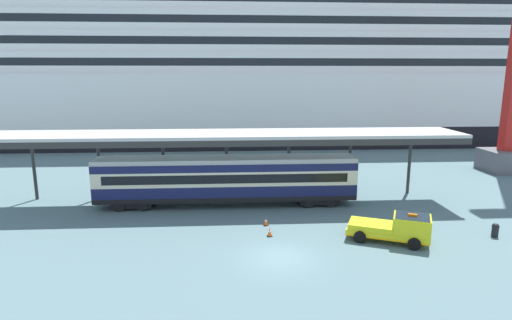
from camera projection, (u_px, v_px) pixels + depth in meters
The scene contains 8 objects.
ground_plane at pixel (280, 257), 25.09m from camera, with size 400.00×400.00×0.00m, color slate.
cruise_ship at pixel (300, 57), 73.36m from camera, with size 146.35×31.83×40.05m.
platform_canopy at pixel (226, 137), 34.41m from camera, with size 39.02×5.28×6.09m.
train_carriage at pixel (227, 179), 34.66m from camera, with size 21.31×2.81×4.11m.
service_truck at pixel (396, 227), 27.27m from camera, with size 5.57×3.94×2.02m.
traffic_cone_near at pixel (270, 232), 28.33m from camera, with size 0.36×0.36×0.61m.
traffic_cone_mid at pixel (266, 221), 30.39m from camera, with size 0.36×0.36×0.59m.
quay_bollard at pixel (495, 229), 28.20m from camera, with size 0.48×0.48×0.96m.
Camera 1 is at (-2.84, -23.27, 10.79)m, focal length 29.31 mm.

